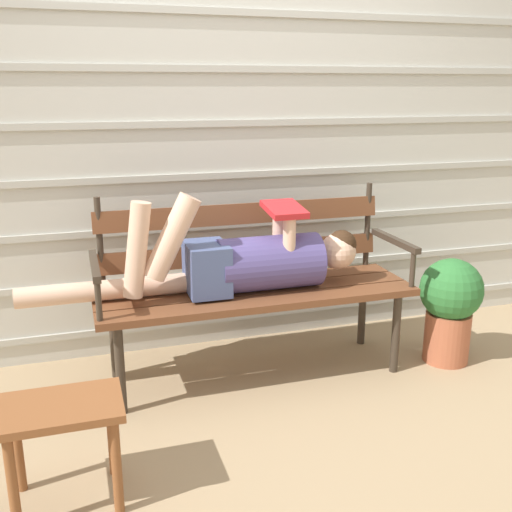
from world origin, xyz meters
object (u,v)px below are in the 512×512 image
object	(u,v)px
footstool	(63,424)
potted_plant	(450,304)
park_bench	(252,277)
reclining_person	(243,261)

from	to	relation	value
footstool	potted_plant	xyz separation A→B (m)	(2.02, 0.61, 0.02)
park_bench	footstool	distance (m)	1.29
footstool	park_bench	bearing A→B (deg)	41.01
reclining_person	potted_plant	size ratio (longest dim) A/B	2.91
reclining_person	potted_plant	bearing A→B (deg)	-7.93
reclining_person	potted_plant	world-z (taller)	reclining_person
reclining_person	footstool	distance (m)	1.22
park_bench	footstool	size ratio (longest dim) A/B	3.80
footstool	reclining_person	bearing A→B (deg)	40.52
reclining_person	footstool	size ratio (longest dim) A/B	3.99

